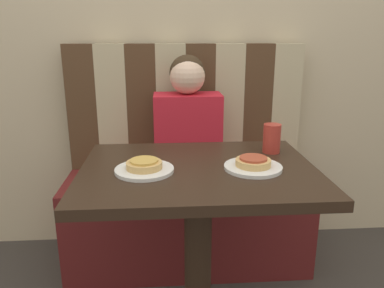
{
  "coord_description": "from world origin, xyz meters",
  "views": [
    {
      "loc": [
        -0.11,
        -1.21,
        1.21
      ],
      "look_at": [
        0.0,
        0.31,
        0.76
      ],
      "focal_mm": 35.0,
      "sensor_mm": 36.0,
      "label": 1
    }
  ],
  "objects_px": {
    "plate_left": "(144,170)",
    "person": "(188,120)",
    "plate_right": "(253,167)",
    "pizza_left": "(144,164)",
    "pizza_right": "(253,162)",
    "drinking_cup": "(272,138)"
  },
  "relations": [
    {
      "from": "pizza_right",
      "to": "drinking_cup",
      "type": "distance_m",
      "value": 0.22
    },
    {
      "from": "pizza_left",
      "to": "pizza_right",
      "type": "distance_m",
      "value": 0.37
    },
    {
      "from": "drinking_cup",
      "to": "person",
      "type": "bearing_deg",
      "value": 122.22
    },
    {
      "from": "plate_left",
      "to": "pizza_left",
      "type": "relative_size",
      "value": 1.65
    },
    {
      "from": "drinking_cup",
      "to": "pizza_left",
      "type": "bearing_deg",
      "value": -159.3
    },
    {
      "from": "plate_left",
      "to": "plate_right",
      "type": "relative_size",
      "value": 1.0
    },
    {
      "from": "person",
      "to": "plate_left",
      "type": "xyz_separation_m",
      "value": [
        -0.18,
        -0.65,
        -0.02
      ]
    },
    {
      "from": "plate_right",
      "to": "pizza_left",
      "type": "bearing_deg",
      "value": -180.0
    },
    {
      "from": "pizza_left",
      "to": "pizza_right",
      "type": "relative_size",
      "value": 1.0
    },
    {
      "from": "pizza_right",
      "to": "drinking_cup",
      "type": "xyz_separation_m",
      "value": [
        0.11,
        0.18,
        0.03
      ]
    },
    {
      "from": "pizza_left",
      "to": "plate_right",
      "type": "bearing_deg",
      "value": 0.0
    },
    {
      "from": "plate_left",
      "to": "person",
      "type": "bearing_deg",
      "value": 74.28
    },
    {
      "from": "plate_right",
      "to": "pizza_left",
      "type": "xyz_separation_m",
      "value": [
        -0.37,
        -0.0,
        0.02
      ]
    },
    {
      "from": "person",
      "to": "plate_right",
      "type": "xyz_separation_m",
      "value": [
        0.18,
        -0.65,
        -0.02
      ]
    },
    {
      "from": "pizza_left",
      "to": "person",
      "type": "bearing_deg",
      "value": 74.28
    },
    {
      "from": "plate_right",
      "to": "pizza_right",
      "type": "xyz_separation_m",
      "value": [
        0.0,
        -0.0,
        0.02
      ]
    },
    {
      "from": "person",
      "to": "plate_left",
      "type": "height_order",
      "value": "person"
    },
    {
      "from": "plate_right",
      "to": "drinking_cup",
      "type": "bearing_deg",
      "value": 58.08
    },
    {
      "from": "plate_right",
      "to": "pizza_left",
      "type": "distance_m",
      "value": 0.37
    },
    {
      "from": "plate_left",
      "to": "plate_right",
      "type": "distance_m",
      "value": 0.37
    },
    {
      "from": "plate_left",
      "to": "plate_right",
      "type": "bearing_deg",
      "value": 0.0
    },
    {
      "from": "plate_right",
      "to": "person",
      "type": "bearing_deg",
      "value": 105.72
    }
  ]
}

